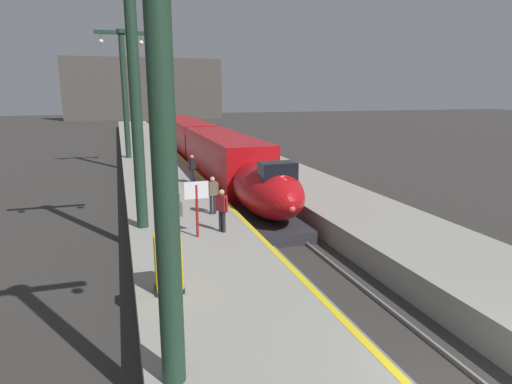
# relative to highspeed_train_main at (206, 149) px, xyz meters

# --- Properties ---
(platform_left) EXTENTS (4.80, 110.00, 1.05)m
(platform_left) POSITION_rel_highspeed_train_main_xyz_m (-4.05, -4.19, -1.40)
(platform_left) COLOR gray
(platform_left) RESTS_ON ground
(platform_right) EXTENTS (4.80, 110.00, 1.05)m
(platform_right) POSITION_rel_highspeed_train_main_xyz_m (4.05, -4.19, -1.40)
(platform_right) COLOR gray
(platform_right) RESTS_ON ground
(platform_left_safety_stripe) EXTENTS (0.20, 107.80, 0.01)m
(platform_left_safety_stripe) POSITION_rel_highspeed_train_main_xyz_m (-1.77, -4.19, -0.87)
(platform_left_safety_stripe) COLOR yellow
(platform_left_safety_stripe) RESTS_ON platform_left
(rail_main_left) EXTENTS (0.08, 110.00, 0.12)m
(rail_main_left) POSITION_rel_highspeed_train_main_xyz_m (-0.75, -1.44, -1.87)
(rail_main_left) COLOR slate
(rail_main_left) RESTS_ON ground
(rail_main_right) EXTENTS (0.08, 110.00, 0.12)m
(rail_main_right) POSITION_rel_highspeed_train_main_xyz_m (0.75, -1.44, -1.87)
(rail_main_right) COLOR slate
(rail_main_right) RESTS_ON ground
(highspeed_train_main) EXTENTS (2.92, 38.07, 3.60)m
(highspeed_train_main) POSITION_rel_highspeed_train_main_xyz_m (0.00, 0.00, 0.00)
(highspeed_train_main) COLOR #B20F14
(highspeed_train_main) RESTS_ON ground
(station_column_near) EXTENTS (4.00, 0.68, 8.63)m
(station_column_near) POSITION_rel_highspeed_train_main_xyz_m (-5.90, -27.23, 4.35)
(station_column_near) COLOR #1E3828
(station_column_near) RESTS_ON platform_left
(station_column_mid) EXTENTS (4.00, 0.68, 10.21)m
(station_column_mid) POSITION_rel_highspeed_train_main_xyz_m (-5.90, -17.10, 5.19)
(station_column_mid) COLOR #1E3828
(station_column_mid) RESTS_ON platform_left
(station_column_far) EXTENTS (4.00, 0.68, 10.06)m
(station_column_far) POSITION_rel_highspeed_train_main_xyz_m (-5.90, 2.96, 5.11)
(station_column_far) COLOR #1E3828
(station_column_far) RESTS_ON platform_left
(passenger_near_edge) EXTENTS (0.56, 0.29, 1.69)m
(passenger_near_edge) POSITION_rel_highspeed_train_main_xyz_m (-2.80, -16.03, 0.11)
(passenger_near_edge) COLOR #23232D
(passenger_near_edge) RESTS_ON platform_left
(passenger_mid_platform) EXTENTS (0.51, 0.37, 1.69)m
(passenger_mid_platform) POSITION_rel_highspeed_train_main_xyz_m (-2.55, -8.99, 0.11)
(passenger_mid_platform) COLOR #23232D
(passenger_mid_platform) RESTS_ON platform_left
(passenger_far_waiting) EXTENTS (0.41, 0.47, 1.69)m
(passenger_far_waiting) POSITION_rel_highspeed_train_main_xyz_m (-2.99, -18.68, 0.11)
(passenger_far_waiting) COLOR #23232D
(passenger_far_waiting) RESTS_ON platform_left
(rolling_suitcase) EXTENTS (0.40, 0.22, 0.98)m
(rolling_suitcase) POSITION_rel_highspeed_train_main_xyz_m (-4.35, -15.94, -0.57)
(rolling_suitcase) COLOR #4C4C51
(rolling_suitcase) RESTS_ON platform_left
(ticket_machine_yellow) EXTENTS (0.76, 0.62, 1.60)m
(ticket_machine_yellow) POSITION_rel_highspeed_train_main_xyz_m (-5.55, -23.34, -0.14)
(ticket_machine_yellow) COLOR yellow
(ticket_machine_yellow) RESTS_ON platform_left
(departure_info_board) EXTENTS (0.90, 0.10, 2.12)m
(departure_info_board) POSITION_rel_highspeed_train_main_xyz_m (-4.01, -19.00, 0.63)
(departure_info_board) COLOR maroon
(departure_info_board) RESTS_ON platform_left
(terminus_back_wall) EXTENTS (36.00, 2.00, 14.00)m
(terminus_back_wall) POSITION_rel_highspeed_train_main_xyz_m (0.00, 73.06, 5.07)
(terminus_back_wall) COLOR #4C4742
(terminus_back_wall) RESTS_ON ground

